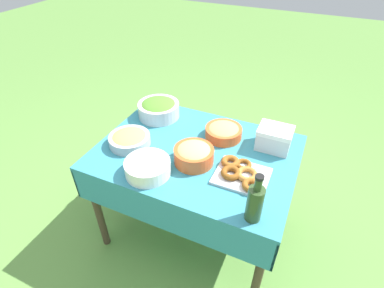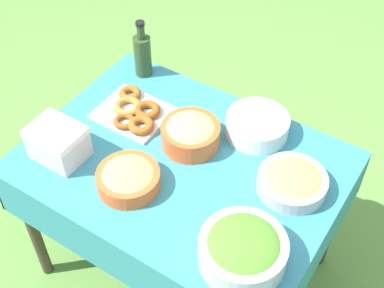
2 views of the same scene
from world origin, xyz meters
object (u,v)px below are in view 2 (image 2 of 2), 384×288
(bread_bowl, at_px, (128,178))
(cooler_box, at_px, (58,142))
(plate_stack, at_px, (257,126))
(fruit_bowl, at_px, (292,181))
(donut_platter, at_px, (134,112))
(pasta_bowl, at_px, (191,133))
(olive_oil_bottle, at_px, (143,54))
(salad_bowl, at_px, (243,249))

(bread_bowl, height_order, cooler_box, cooler_box)
(plate_stack, distance_m, fruit_bowl, 0.31)
(cooler_box, bearing_deg, donut_platter, 72.35)
(pasta_bowl, relative_size, fruit_bowl, 0.91)
(pasta_bowl, bearing_deg, cooler_box, -140.03)
(fruit_bowl, bearing_deg, olive_oil_bottle, 163.75)
(salad_bowl, bearing_deg, bread_bowl, 174.23)
(olive_oil_bottle, relative_size, fruit_bowl, 1.06)
(plate_stack, distance_m, bread_bowl, 0.57)
(fruit_bowl, bearing_deg, donut_platter, -179.95)
(salad_bowl, xyz_separation_m, donut_platter, (-0.72, 0.37, -0.04))
(donut_platter, bearing_deg, cooler_box, -107.65)
(olive_oil_bottle, height_order, cooler_box, olive_oil_bottle)
(salad_bowl, distance_m, bread_bowl, 0.51)
(donut_platter, relative_size, fruit_bowl, 1.17)
(donut_platter, xyz_separation_m, cooler_box, (-0.11, -0.34, 0.05))
(olive_oil_bottle, relative_size, bread_bowl, 1.16)
(salad_bowl, relative_size, pasta_bowl, 1.25)
(plate_stack, xyz_separation_m, olive_oil_bottle, (-0.62, 0.06, 0.07))
(bread_bowl, bearing_deg, cooler_box, -175.92)
(olive_oil_bottle, bearing_deg, plate_stack, -5.95)
(salad_bowl, xyz_separation_m, olive_oil_bottle, (-0.86, 0.62, 0.04))
(fruit_bowl, xyz_separation_m, cooler_box, (-0.83, -0.34, 0.03))
(donut_platter, bearing_deg, salad_bowl, -26.96)
(plate_stack, bearing_deg, pasta_bowl, -134.73)
(donut_platter, relative_size, plate_stack, 1.18)
(pasta_bowl, relative_size, cooler_box, 1.15)
(donut_platter, relative_size, cooler_box, 1.49)
(salad_bowl, relative_size, donut_platter, 0.97)
(pasta_bowl, height_order, fruit_bowl, pasta_bowl)
(olive_oil_bottle, bearing_deg, cooler_box, -87.11)
(olive_oil_bottle, height_order, fruit_bowl, olive_oil_bottle)
(salad_bowl, xyz_separation_m, pasta_bowl, (-0.43, 0.36, -0.01))
(plate_stack, bearing_deg, donut_platter, -158.63)
(salad_bowl, bearing_deg, donut_platter, 153.04)
(plate_stack, relative_size, olive_oil_bottle, 0.94)
(plate_stack, xyz_separation_m, fruit_bowl, (0.25, -0.19, -0.00))
(pasta_bowl, height_order, donut_platter, pasta_bowl)
(bread_bowl, bearing_deg, pasta_bowl, 76.41)
(bread_bowl, bearing_deg, donut_platter, 123.92)
(donut_platter, bearing_deg, olive_oil_bottle, 118.55)
(salad_bowl, height_order, cooler_box, cooler_box)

